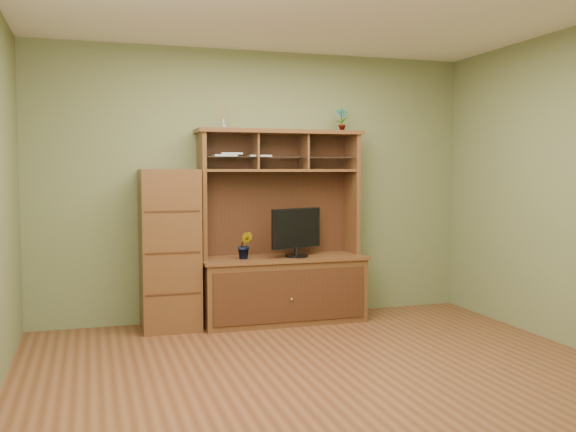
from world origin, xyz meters
name	(u,v)px	position (x,y,z in m)	size (l,w,h in m)	color
room	(327,191)	(0.00, 0.00, 1.35)	(4.54, 4.04, 2.74)	#552D18
media_hutch	(282,269)	(0.18, 1.73, 0.52)	(1.66, 0.61, 1.90)	#412612
monitor	(296,231)	(0.30, 1.65, 0.90)	(0.57, 0.29, 0.48)	black
orchid_plant	(245,245)	(-0.22, 1.65, 0.78)	(0.15, 0.12, 0.27)	#27591E
top_plant	(342,120)	(0.84, 1.80, 2.02)	(0.12, 0.08, 0.24)	#286423
reed_diffuser	(223,118)	(-0.39, 1.80, 2.01)	(0.05, 0.05, 0.27)	silver
magazines	(238,155)	(-0.25, 1.80, 1.65)	(0.57, 0.18, 0.04)	silver
side_cabinet	(170,250)	(-0.92, 1.74, 0.76)	(0.54, 0.49, 1.51)	#412612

